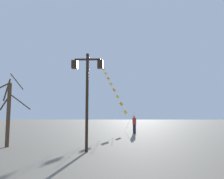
% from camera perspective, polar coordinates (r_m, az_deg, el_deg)
% --- Properties ---
extents(ground_plane, '(160.00, 160.00, 0.00)m').
position_cam_1_polar(ground_plane, '(21.43, 3.95, -11.05)').
color(ground_plane, '#756B5B').
extents(twin_lantern_lamp_post, '(1.54, 0.28, 4.73)m').
position_cam_1_polar(twin_lantern_lamp_post, '(11.09, -6.19, 1.76)').
color(twin_lantern_lamp_post, black).
rests_on(twin_lantern_lamp_post, ground_plane).
extents(kite_train, '(4.68, 13.20, 10.18)m').
position_cam_1_polar(kite_train, '(30.55, 0.12, 0.66)').
color(kite_train, brown).
rests_on(kite_train, ground_plane).
extents(kite_flyer, '(0.33, 0.63, 1.71)m').
position_cam_1_polar(kite_flyer, '(22.10, 5.57, -8.55)').
color(kite_flyer, '#1E1E2D').
rests_on(kite_flyer, ground_plane).
extents(bare_tree, '(1.78, 1.24, 4.06)m').
position_cam_1_polar(bare_tree, '(13.91, -24.39, -4.85)').
color(bare_tree, '#4C3826').
rests_on(bare_tree, ground_plane).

